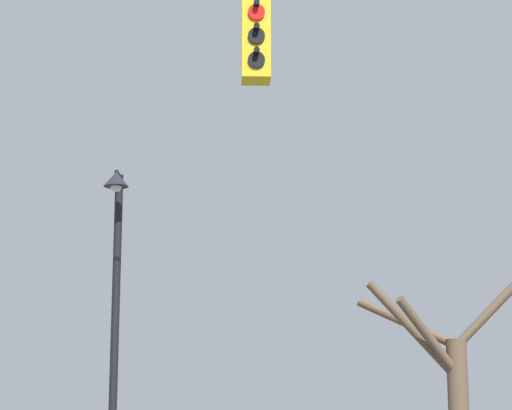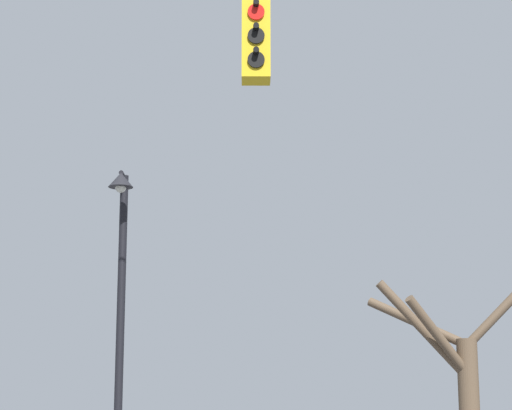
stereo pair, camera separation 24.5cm
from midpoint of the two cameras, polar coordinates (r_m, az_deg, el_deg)
name	(u,v)px [view 2 (the right image)]	position (r m, az deg, el deg)	size (l,w,h in m)	color
traffic_light_near_right_pole	(256,40)	(12.07, 0.59, 9.41)	(0.34, 0.58, 1.41)	yellow
street_lamp	(120,298)	(14.61, -7.30, -5.27)	(0.36, 0.64, 5.27)	black
bare_tree	(463,383)	(20.53, 12.09, -9.90)	(3.95, 1.91, 5.18)	brown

